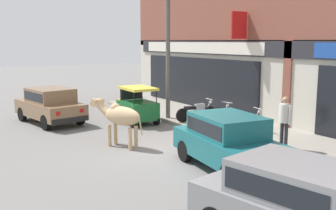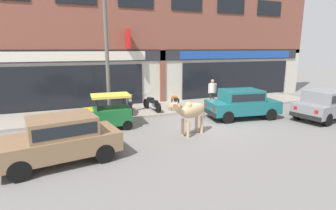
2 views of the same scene
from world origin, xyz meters
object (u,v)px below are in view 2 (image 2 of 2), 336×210
cow (191,111)px  car_2 (61,137)px  car_1 (242,102)px  motorcycle_2 (175,102)px  motorcycle_1 (152,104)px  car_0 (325,103)px  motorcycle_0 (130,106)px  utility_pole (107,61)px  pedestrian (212,90)px  auto_rickshaw (108,114)px

cow → car_2: size_ratio=0.54×
car_1 → motorcycle_2: car_1 is taller
motorcycle_2 → car_2: bearing=-140.1°
car_1 → car_2: (-8.48, -2.25, 0.00)m
cow → motorcycle_1: cow is taller
car_0 → car_1: same height
motorcycle_1 → car_0: bearing=-30.9°
car_0 → motorcycle_0: car_0 is taller
motorcycle_1 → utility_pole: utility_pole is taller
motorcycle_0 → cow: bearing=-70.0°
motorcycle_1 → pedestrian: size_ratio=1.12×
car_1 → car_2: size_ratio=1.00×
auto_rickshaw → motorcycle_1: auto_rickshaw is taller
car_0 → auto_rickshaw: size_ratio=1.88×
car_1 → car_2: bearing=-165.1°
motorcycle_0 → utility_pole: bearing=-150.8°
cow → auto_rickshaw: (-2.94, 2.17, -0.35)m
car_2 → utility_pole: 5.30m
motorcycle_2 → pedestrian: bearing=-10.0°
auto_rickshaw → motorcycle_0: bearing=54.2°
auto_rickshaw → motorcycle_1: size_ratio=1.12×
car_0 → motorcycle_1: size_ratio=2.12×
car_1 → utility_pole: (-6.25, 2.09, 2.07)m
car_2 → auto_rickshaw: (1.94, 3.00, -0.15)m
car_0 → car_2: bearing=-177.6°
cow → car_0: size_ratio=0.53×
motorcycle_2 → utility_pole: utility_pole is taller
motorcycle_1 → motorcycle_2: 1.42m
car_1 → utility_pole: bearing=161.5°
motorcycle_0 → pedestrian: size_ratio=1.13×
car_0 → motorcycle_1: car_0 is taller
utility_pole → motorcycle_2: bearing=10.5°
motorcycle_1 → motorcycle_2: bearing=0.8°
pedestrian → utility_pole: utility_pole is taller
motorcycle_2 → car_0: bearing=-36.5°
car_2 → auto_rickshaw: 3.58m
motorcycle_0 → auto_rickshaw: bearing=-125.8°
auto_rickshaw → pedestrian: 6.51m
pedestrian → car_2: bearing=-150.4°
utility_pole → car_2: bearing=-117.1°
motorcycle_0 → utility_pole: (-1.16, -0.65, 2.37)m
cow → car_0: bearing=-2.5°
motorcycle_0 → pedestrian: pedestrian is taller
auto_rickshaw → pedestrian: bearing=14.9°
car_1 → motorcycle_2: 3.72m
cow → car_1: (3.59, 1.42, -0.19)m
car_2 → motorcycle_1: (4.62, 5.03, -0.30)m
cow → pedestrian: (3.33, 3.83, 0.11)m
car_0 → pedestrian: size_ratio=2.37×
pedestrian → utility_pole: bearing=-176.9°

